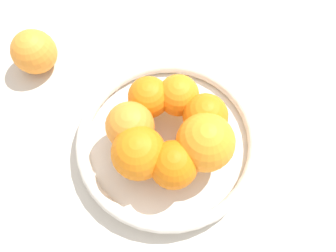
# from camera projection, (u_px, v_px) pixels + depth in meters

# --- Properties ---
(ground_plane) EXTENTS (4.00, 4.00, 0.00)m
(ground_plane) POSITION_uv_depth(u_px,v_px,m) (168.00, 144.00, 0.54)
(ground_plane) COLOR beige
(fruit_bowl) EXTENTS (0.29, 0.29, 0.04)m
(fruit_bowl) POSITION_uv_depth(u_px,v_px,m) (168.00, 140.00, 0.52)
(fruit_bowl) COLOR silver
(fruit_bowl) RESTS_ON ground_plane
(orange_pile) EXTENTS (0.18, 0.19, 0.08)m
(orange_pile) POSITION_uv_depth(u_px,v_px,m) (170.00, 131.00, 0.47)
(orange_pile) COLOR orange
(orange_pile) RESTS_ON fruit_bowl
(stray_orange) EXTENTS (0.08, 0.08, 0.08)m
(stray_orange) POSITION_uv_depth(u_px,v_px,m) (34.00, 52.00, 0.57)
(stray_orange) COLOR orange
(stray_orange) RESTS_ON ground_plane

